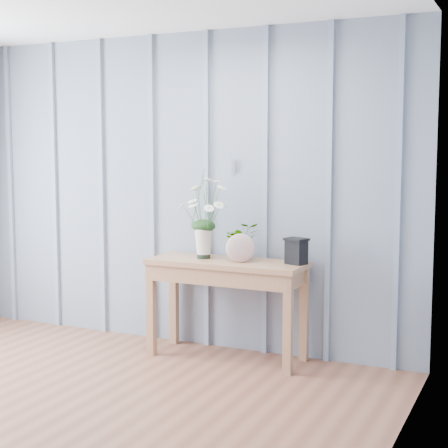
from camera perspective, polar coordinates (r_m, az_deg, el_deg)
The scene contains 6 objects.
room_shell at distance 4.45m, azimuth -12.18°, elevation 11.33°, with size 4.00×4.50×2.50m.
sideboard at distance 5.18m, azimuth 0.23°, elevation -4.29°, with size 1.20×0.45×0.75m.
daisy_vase at distance 5.21m, azimuth -1.71°, elevation 1.53°, with size 0.46×0.35×0.64m.
spider_plant at distance 5.17m, azimuth 1.46°, elevation -1.43°, with size 0.26×0.22×0.28m, color #123312.
felt_disc_vessel at distance 5.04m, azimuth 1.38°, elevation -2.01°, with size 0.22×0.06×0.22m, color #995768.
carved_box at distance 5.00m, azimuth 6.04°, elevation -2.23°, with size 0.19×0.17×0.19m.
Camera 1 is at (2.66, -2.63, 1.58)m, focal length 55.00 mm.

